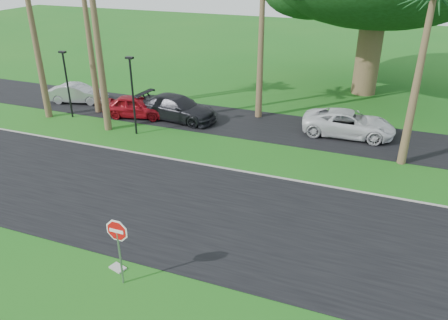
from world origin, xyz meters
The scene contains 12 objects.
ground centered at (0.00, 0.00, 0.00)m, with size 120.00×120.00×0.00m, color #165A16.
road centered at (0.00, 2.00, 0.01)m, with size 120.00×8.00×0.02m, color black.
parking_strip centered at (0.00, 12.50, 0.01)m, with size 120.00×5.00×0.02m, color black.
curb centered at (0.00, 6.05, 0.03)m, with size 120.00×0.12×0.06m, color gray.
stop_sign_near centered at (0.50, -3.00, 1.77)m, with size 1.05×0.07×2.62m.
streetlight_left centered at (-11.50, 9.50, 2.50)m, with size 0.45×0.25×4.34m.
streetlight_right centered at (-6.00, 8.50, 2.65)m, with size 0.45×0.25×4.64m.
car_silver centered at (-13.02, 12.14, 0.67)m, with size 1.42×4.07×1.34m, color #9FA1A6.
car_red centered at (-7.52, 11.04, 0.72)m, with size 1.69×4.21×1.43m, color maroon.
car_dark centered at (-4.77, 11.59, 0.78)m, with size 2.18×5.36×1.55m, color black.
car_minivan centered at (5.92, 12.81, 0.74)m, with size 2.47×5.35×1.49m, color silver.
utility_slab centered at (-0.08, -2.46, 0.03)m, with size 0.55×0.35×0.06m, color #9B9A94.
Camera 1 is at (7.72, -12.37, 10.07)m, focal length 35.00 mm.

